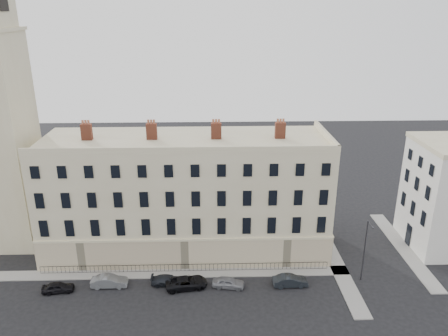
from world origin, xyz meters
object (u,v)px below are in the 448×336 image
(car_f, at_px, (290,281))
(car_e, at_px, (228,282))
(car_a, at_px, (58,287))
(car_b, at_px, (109,281))
(streetlamp, at_px, (365,248))
(car_d, at_px, (186,283))
(car_c, at_px, (168,280))

(car_f, bearing_deg, car_e, 88.13)
(car_a, xyz_separation_m, car_b, (5.60, 0.87, 0.09))
(car_b, relative_size, streetlamp, 0.54)
(streetlamp, bearing_deg, car_b, -176.26)
(car_f, bearing_deg, streetlamp, -86.77)
(car_e, bearing_deg, car_f, -80.73)
(car_d, bearing_deg, car_f, -99.29)
(streetlamp, bearing_deg, car_f, -171.28)
(car_f, bearing_deg, car_a, 88.34)
(car_c, bearing_deg, car_a, 95.71)
(car_b, xyz_separation_m, car_c, (6.73, 0.18, -0.12))
(car_b, distance_m, car_e, 13.78)
(car_d, bearing_deg, car_c, 63.97)
(car_a, distance_m, streetlamp, 35.40)
(car_e, xyz_separation_m, streetlamp, (15.82, 0.94, 3.68))
(car_e, height_order, car_f, car_f)
(car_e, relative_size, car_f, 0.92)
(car_c, xyz_separation_m, car_d, (2.20, -0.66, 0.10))
(car_a, relative_size, car_b, 0.84)
(car_a, bearing_deg, car_d, -96.07)
(car_b, relative_size, car_e, 1.12)
(car_c, relative_size, car_f, 0.96)
(car_d, distance_m, car_e, 4.84)
(car_e, bearing_deg, car_d, 97.67)
(car_d, bearing_deg, car_a, 82.27)
(car_a, relative_size, streetlamp, 0.45)
(car_e, distance_m, car_f, 7.17)
(car_a, relative_size, car_d, 0.73)
(car_a, height_order, car_d, car_d)
(car_b, height_order, car_e, car_b)
(car_a, xyz_separation_m, car_e, (19.37, 0.30, 0.04))
(car_d, bearing_deg, car_b, 77.67)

